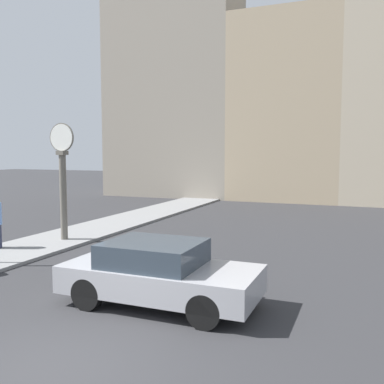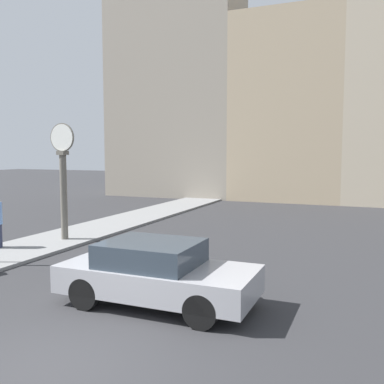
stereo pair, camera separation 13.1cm
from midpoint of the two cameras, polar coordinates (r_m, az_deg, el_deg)
ground_plane at (r=7.44m, az=-17.25°, el=-21.16°), size 120.00×120.00×0.00m
sidewalk_corner at (r=19.12m, az=-11.39°, el=-4.54°), size 2.66×25.07×0.10m
building_row at (r=30.79m, az=14.40°, el=14.27°), size 28.53×5.00×17.82m
sedan_car at (r=9.39m, az=-4.34°, el=-10.67°), size 4.21×1.88×1.38m
street_clock at (r=16.25m, az=-16.58°, el=2.03°), size 1.04×0.32×4.24m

